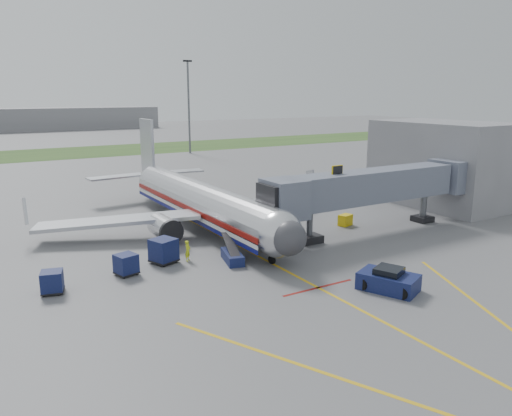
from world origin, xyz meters
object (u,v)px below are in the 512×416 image
pushback_tug (388,281)px  airliner (201,201)px  belt_loader (232,256)px  ramp_worker (188,251)px

pushback_tug → airliner: bearing=100.0°
pushback_tug → belt_loader: (-6.39, 10.86, -0.21)m
pushback_tug → ramp_worker: 15.95m
airliner → pushback_tug: 22.48m
ramp_worker → airliner: bearing=15.5°
pushback_tug → ramp_worker: bearing=126.1°
belt_loader → pushback_tug: bearing=-59.5°
airliner → belt_loader: airliner is taller
pushback_tug → ramp_worker: (-9.41, 12.89, 0.17)m
airliner → ramp_worker: 10.85m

